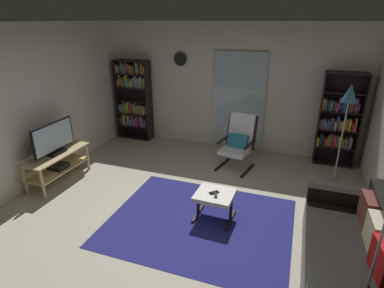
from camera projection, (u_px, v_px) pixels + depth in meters
The scene contains 16 objects.
ground_plane at pixel (180, 217), 4.44m from camera, with size 7.02×7.02×0.00m, color #B5AB96.
wall_back at pixel (230, 88), 6.49m from camera, with size 5.60×0.06×2.60m, color silver.
wall_left at pixel (16, 112), 4.79m from camera, with size 0.06×6.00×2.60m, color silver.
glass_door_panel at pixel (238, 101), 6.46m from camera, with size 1.10×0.01×2.00m, color silver.
area_rug at pixel (200, 222), 4.34m from camera, with size 2.49×2.01×0.01m, color navy.
tv_stand at pixel (58, 163), 5.31m from camera, with size 0.45×1.21×0.52m.
television at pixel (54, 139), 5.15m from camera, with size 0.20×0.89×0.54m.
bookshelf_near_tv at pixel (134, 98), 7.09m from camera, with size 0.80×0.30×1.81m.
bookshelf_near_sofa at pixel (338, 122), 5.80m from camera, with size 0.72×0.30×1.77m.
leather_sofa at pixel (355, 256), 3.29m from camera, with size 0.88×1.89×0.80m.
lounge_armchair at pixel (238, 140), 5.77m from camera, with size 0.68×0.75×1.02m.
ottoman at pixel (215, 198), 4.31m from camera, with size 0.53×0.49×0.40m.
tv_remote at pixel (216, 195), 4.23m from camera, with size 0.04×0.14×0.02m, color black.
cell_phone at pixel (214, 193), 4.29m from camera, with size 0.07×0.14×0.01m, color black.
floor_lamp_by_shelf at pixel (349, 101), 4.91m from camera, with size 0.23×0.23×1.70m.
wall_clock at pixel (180, 59), 6.55m from camera, with size 0.29×0.03×0.29m.
Camera 1 is at (1.41, -3.45, 2.64)m, focal length 29.00 mm.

